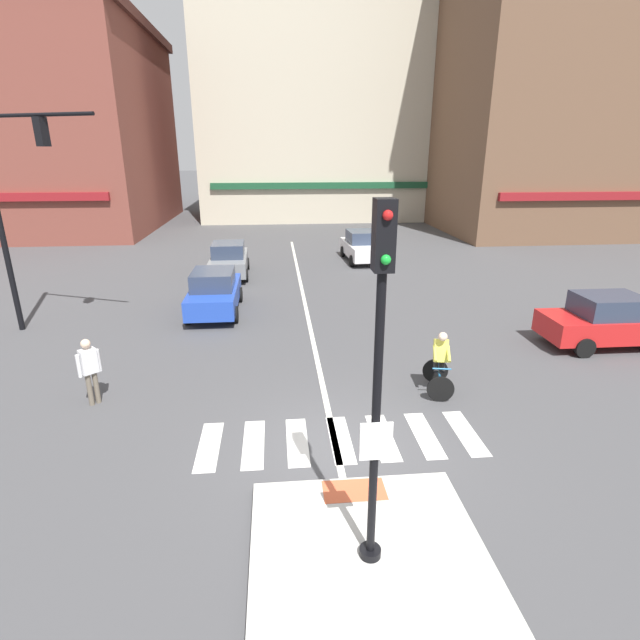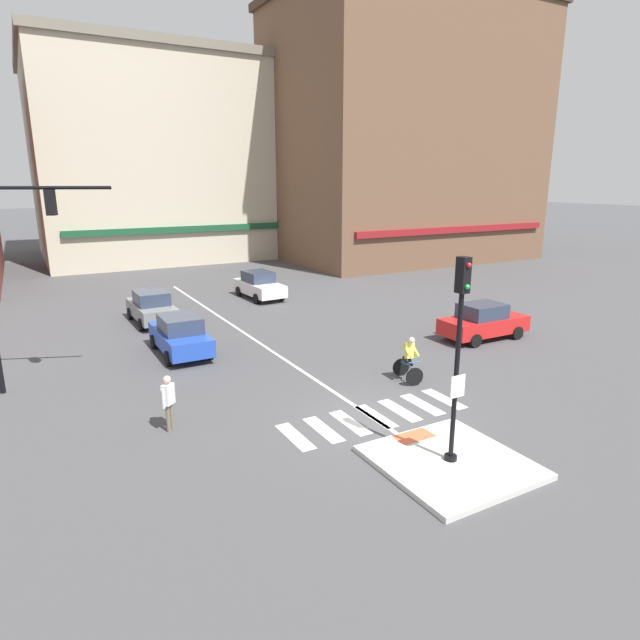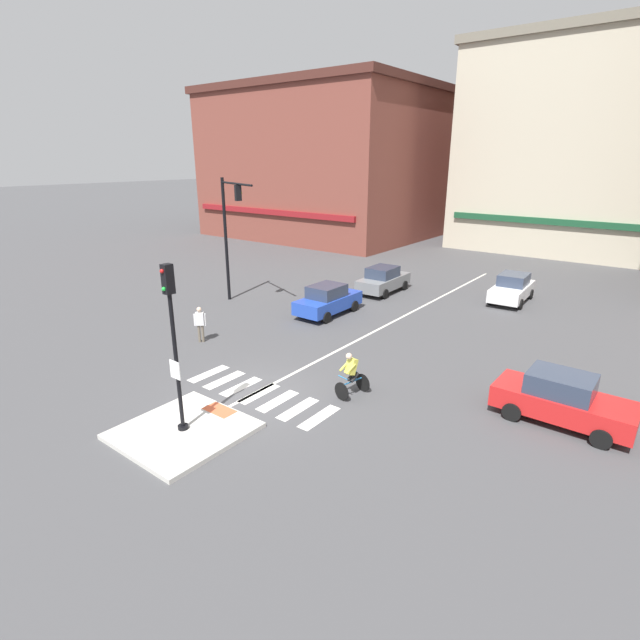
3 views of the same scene
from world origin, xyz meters
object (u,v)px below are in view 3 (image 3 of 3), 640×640
at_px(car_white_eastbound_distant, 512,288).
at_px(car_red_cross_right, 562,399).
at_px(signal_pole, 173,335).
at_px(car_blue_westbound_far, 328,300).
at_px(cyclist, 351,374).
at_px(traffic_light_mast, 229,225).
at_px(car_grey_westbound_distant, 383,280).
at_px(pedestrian_at_curb_left, 200,322).

relative_size(car_white_eastbound_distant, car_red_cross_right, 1.02).
distance_m(signal_pole, car_blue_westbound_far, 12.94).
bearing_deg(car_red_cross_right, cyclist, -157.57).
xyz_separation_m(traffic_light_mast, car_red_cross_right, (18.25, -2.96, -3.69)).
distance_m(traffic_light_mast, car_grey_westbound_distant, 9.95).
bearing_deg(car_white_eastbound_distant, traffic_light_mast, -141.97).
relative_size(traffic_light_mast, car_blue_westbound_far, 1.71).
distance_m(car_white_eastbound_distant, pedestrian_at_curb_left, 17.89).
bearing_deg(car_red_cross_right, car_grey_westbound_distant, 140.82).
xyz_separation_m(car_blue_westbound_far, car_red_cross_right, (12.53, -4.47, 0.00)).
xyz_separation_m(car_blue_westbound_far, car_grey_westbound_distant, (0.07, 5.69, 0.00)).
bearing_deg(traffic_light_mast, car_blue_westbound_far, 14.83).
distance_m(car_blue_westbound_far, cyclist, 9.44).
bearing_deg(pedestrian_at_curb_left, car_red_cross_right, 9.15).
height_order(traffic_light_mast, cyclist, traffic_light_mast).
relative_size(signal_pole, car_white_eastbound_distant, 1.23).
relative_size(signal_pole, pedestrian_at_curb_left, 3.07).
distance_m(car_grey_westbound_distant, pedestrian_at_curb_left, 12.72).
xyz_separation_m(car_white_eastbound_distant, pedestrian_at_curb_left, (-9.22, -15.33, 0.17)).
bearing_deg(signal_pole, car_red_cross_right, 40.75).
bearing_deg(car_grey_westbound_distant, pedestrian_at_curb_left, -99.99).
bearing_deg(car_blue_westbound_far, car_grey_westbound_distant, 89.33).
bearing_deg(traffic_light_mast, pedestrian_at_curb_left, -56.08).
xyz_separation_m(car_white_eastbound_distant, car_red_cross_right, (5.45, -12.97, 0.00)).
relative_size(signal_pole, cyclist, 3.05).
xyz_separation_m(car_grey_westbound_distant, pedestrian_at_curb_left, (-2.21, -12.52, 0.17)).
xyz_separation_m(signal_pole, car_grey_westbound_distant, (-3.49, 17.90, -2.42)).
height_order(car_red_cross_right, car_grey_westbound_distant, same).
distance_m(traffic_light_mast, car_red_cross_right, 18.85).
xyz_separation_m(signal_pole, cyclist, (2.72, 5.15, -2.36)).
distance_m(car_red_cross_right, pedestrian_at_curb_left, 14.86).
xyz_separation_m(traffic_light_mast, pedestrian_at_curb_left, (3.58, -5.32, -3.52)).
bearing_deg(traffic_light_mast, signal_pole, -49.07).
distance_m(car_red_cross_right, car_grey_westbound_distant, 16.08).
bearing_deg(car_blue_westbound_far, cyclist, -48.36).
height_order(signal_pole, car_red_cross_right, signal_pole).
distance_m(car_white_eastbound_distant, car_red_cross_right, 14.07).
bearing_deg(cyclist, car_red_cross_right, 22.43).
bearing_deg(car_blue_westbound_far, pedestrian_at_curb_left, -107.39).
relative_size(car_blue_westbound_far, cyclist, 2.44).
height_order(car_blue_westbound_far, car_grey_westbound_distant, same).
bearing_deg(car_blue_westbound_far, car_white_eastbound_distant, 50.20).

